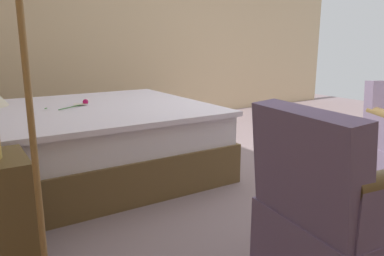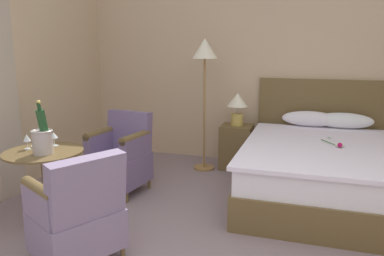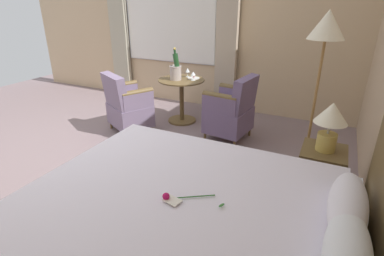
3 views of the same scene
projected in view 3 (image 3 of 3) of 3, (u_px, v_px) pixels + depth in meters
ground_plane at (67, 159)px, 3.70m from camera, size 7.99×7.99×0.00m
wall_window_side at (172, 16)px, 5.35m from camera, size 0.27×6.61×3.11m
bed at (199, 232)px, 2.07m from camera, size 1.80×2.28×1.22m
nightstand at (319, 179)px, 2.75m from camera, size 0.44×0.38×0.60m
bedside_lamp at (331, 120)px, 2.52m from camera, size 0.28×0.28×0.44m
floor_lamp_brass at (325, 42)px, 2.70m from camera, size 0.33×0.33×1.75m
side_table_round at (182, 96)px, 4.72m from camera, size 0.72×0.72×0.69m
champagne_bucket at (176, 70)px, 4.53m from camera, size 0.19×0.19×0.48m
wine_glass_near_bucket at (193, 74)px, 4.52m from camera, size 0.08×0.08×0.14m
wine_glass_near_edge at (188, 71)px, 4.72m from camera, size 0.07×0.07×0.14m
snack_plate at (194, 78)px, 4.66m from camera, size 0.19×0.19×0.03m
armchair_by_window at (231, 111)px, 4.11m from camera, size 0.64×0.63×0.91m
armchair_facing_bed at (127, 106)px, 4.35m from camera, size 0.75×0.77×0.88m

